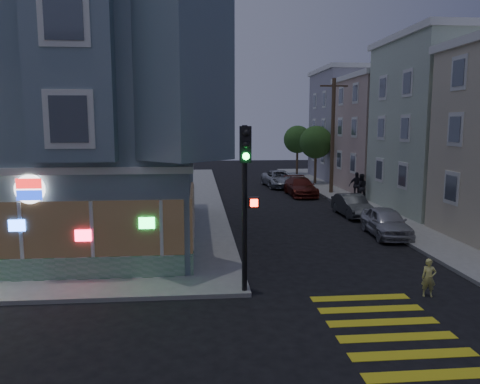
{
  "coord_description": "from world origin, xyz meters",
  "views": [
    {
      "loc": [
        1.31,
        -12.46,
        5.59
      ],
      "look_at": [
        2.99,
        5.97,
        2.9
      ],
      "focal_mm": 35.0,
      "sensor_mm": 36.0,
      "label": 1
    }
  ],
  "objects": [
    {
      "name": "sidewalk_ne",
      "position": [
        23.0,
        23.0,
        0.07
      ],
      "size": [
        24.0,
        42.0,
        0.15
      ],
      "primitive_type": "cube",
      "color": "gray",
      "rests_on": "ground"
    },
    {
      "name": "row_house_d",
      "position": [
        19.5,
        34.0,
        5.4
      ],
      "size": [
        12.0,
        8.6,
        10.5
      ],
      "primitive_type": "cube",
      "color": "gray",
      "rests_on": "sidewalk_ne"
    },
    {
      "name": "parked_car_b",
      "position": [
        10.7,
        14.97,
        0.67
      ],
      "size": [
        1.54,
        4.09,
        1.33
      ],
      "primitive_type": "imported",
      "rotation": [
        0.0,
        0.0,
        0.03
      ],
      "color": "#36393B",
      "rests_on": "ground"
    },
    {
      "name": "fire_hydrant",
      "position": [
        11.3,
        15.86,
        0.58
      ],
      "size": [
        0.48,
        0.28,
        0.83
      ],
      "color": "white",
      "rests_on": "sidewalk_ne"
    },
    {
      "name": "ground",
      "position": [
        0.0,
        0.0,
        0.0
      ],
      "size": [
        120.0,
        120.0,
        0.0
      ],
      "primitive_type": "plane",
      "color": "black",
      "rests_on": "ground"
    },
    {
      "name": "street_tree_near",
      "position": [
        12.2,
        30.0,
        3.94
      ],
      "size": [
        3.0,
        3.0,
        5.3
      ],
      "color": "#4C3826",
      "rests_on": "sidewalk_ne"
    },
    {
      "name": "row_house_c",
      "position": [
        19.5,
        25.0,
        4.65
      ],
      "size": [
        12.0,
        8.6,
        9.0
      ],
      "primitive_type": "cube",
      "color": "#C0A194",
      "rests_on": "sidewalk_ne"
    },
    {
      "name": "pedestrian_a",
      "position": [
        13.0,
        19.94,
        1.11
      ],
      "size": [
        1.02,
        0.85,
        1.91
      ],
      "primitive_type": "imported",
      "rotation": [
        0.0,
        0.0,
        3.0
      ],
      "color": "black",
      "rests_on": "sidewalk_ne"
    },
    {
      "name": "pedestrian_b",
      "position": [
        13.0,
        20.81,
        1.12
      ],
      "size": [
        1.18,
        0.59,
        1.95
      ],
      "primitive_type": "imported",
      "rotation": [
        0.0,
        0.0,
        3.04
      ],
      "color": "black",
      "rests_on": "sidewalk_ne"
    },
    {
      "name": "street_tree_far",
      "position": [
        12.2,
        38.0,
        3.94
      ],
      "size": [
        3.0,
        3.0,
        5.3
      ],
      "color": "#4C3826",
      "rests_on": "sidewalk_ne"
    },
    {
      "name": "parked_car_c",
      "position": [
        9.36,
        23.39,
        0.71
      ],
      "size": [
        2.1,
        4.95,
        1.43
      ],
      "primitive_type": "imported",
      "rotation": [
        0.0,
        0.0,
        0.02
      ],
      "color": "#5E1D15",
      "rests_on": "ground"
    },
    {
      "name": "utility_pole",
      "position": [
        12.0,
        24.0,
        4.8
      ],
      "size": [
        2.2,
        0.3,
        9.0
      ],
      "color": "#4C3826",
      "rests_on": "sidewalk_ne"
    },
    {
      "name": "traffic_signal",
      "position": [
        2.82,
        2.16,
        3.81
      ],
      "size": [
        0.62,
        0.61,
        5.41
      ],
      "rotation": [
        0.0,
        0.0,
        0.0
      ],
      "color": "black",
      "rests_on": "sidewalk_nw"
    },
    {
      "name": "corner_building",
      "position": [
        -6.0,
        10.98,
        5.82
      ],
      "size": [
        14.6,
        14.6,
        11.4
      ],
      "color": "slate",
      "rests_on": "sidewalk_nw"
    },
    {
      "name": "parked_car_a",
      "position": [
        10.7,
        9.77,
        0.72
      ],
      "size": [
        1.98,
        4.33,
        1.44
      ],
      "primitive_type": "imported",
      "rotation": [
        0.0,
        0.0,
        -0.07
      ],
      "color": "#ADAEB5",
      "rests_on": "ground"
    },
    {
      "name": "running_child",
      "position": [
        8.78,
        1.6,
        0.63
      ],
      "size": [
        0.52,
        0.41,
        1.25
      ],
      "primitive_type": "imported",
      "rotation": [
        0.0,
        0.0,
        -0.26
      ],
      "color": "#DDD771",
      "rests_on": "ground"
    },
    {
      "name": "parked_car_d",
      "position": [
        8.6,
        28.59,
        0.73
      ],
      "size": [
        2.84,
        5.46,
        1.47
      ],
      "primitive_type": "imported",
      "rotation": [
        0.0,
        0.0,
        0.08
      ],
      "color": "#A1A5AB",
      "rests_on": "ground"
    }
  ]
}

